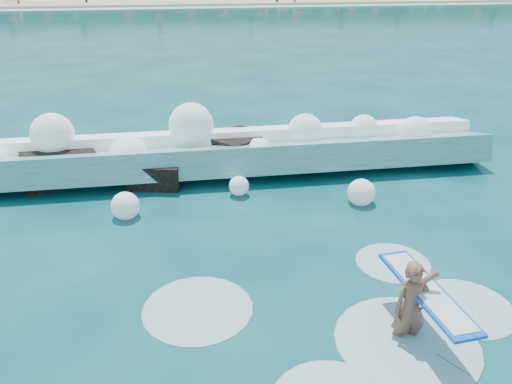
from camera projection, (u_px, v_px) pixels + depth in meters
ground at (201, 287)px, 10.64m from camera, size 200.00×200.00×0.00m
beach at (173, 0)px, 80.27m from camera, size 140.00×20.00×0.40m
wet_band at (173, 7)px, 70.51m from camera, size 140.00×5.00×0.08m
breaking_wave at (217, 155)px, 16.30m from camera, size 17.77×2.78×1.53m
rock_cluster at (145, 164)px, 15.96m from camera, size 8.08×3.10×1.23m
surfer_with_board at (414, 305)px, 8.96m from camera, size 1.03×3.03×1.90m
wave_spray at (191, 143)px, 15.87m from camera, size 14.72×4.70×2.24m
surf_foam at (371, 330)px, 9.40m from camera, size 8.45×5.62×0.13m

